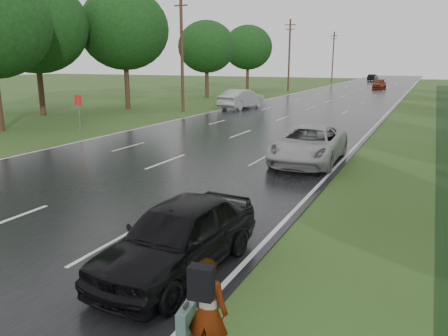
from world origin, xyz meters
TOP-DOWN VIEW (x-y plane):
  - ground at (0.00, 0.00)m, footprint 220.00×220.00m
  - road at (0.00, 45.00)m, footprint 14.00×180.00m
  - edge_stripe_east at (6.75, 45.00)m, footprint 0.12×180.00m
  - edge_stripe_west at (-6.75, 45.00)m, footprint 0.12×180.00m
  - center_line at (0.00, 45.00)m, footprint 0.12×180.00m
  - road_sign at (-8.50, 12.00)m, footprint 0.50×0.06m
  - utility_pole_mid at (-9.20, 25.00)m, footprint 1.60×0.26m
  - utility_pole_far at (-9.20, 55.00)m, footprint 1.60×0.26m
  - utility_pole_distant at (-9.20, 85.00)m, footprint 1.60×0.26m
  - tree_west_c at (-15.00, 25.00)m, footprint 7.80×7.80m
  - tree_west_d at (-14.20, 39.00)m, footprint 6.60×6.60m
  - tree_west_e at (-18.00, 18.00)m, footprint 8.00×8.00m
  - tree_west_f at (-14.80, 53.00)m, footprint 7.00×7.00m
  - pedestrian at (7.47, -2.57)m, footprint 0.80×0.63m
  - white_pickup at (5.50, 10.51)m, footprint 2.66×5.51m
  - dark_sedan at (5.66, -0.32)m, footprint 2.00×4.45m
  - silver_sedan at (-5.55, 29.23)m, footprint 2.69×5.47m
  - far_car_red at (2.33, 65.00)m, footprint 2.54×5.17m
  - far_car_dark at (-2.14, 93.48)m, footprint 1.89×4.48m

SIDE VIEW (x-z plane):
  - ground at x=0.00m, z-range 0.00..0.00m
  - road at x=0.00m, z-range 0.00..0.04m
  - edge_stripe_east at x=6.75m, z-range 0.04..0.05m
  - edge_stripe_west at x=-6.75m, z-range 0.04..0.05m
  - center_line at x=0.00m, z-range 0.04..0.05m
  - far_car_dark at x=-2.14m, z-range 0.04..1.48m
  - far_car_red at x=2.33m, z-range 0.04..1.49m
  - dark_sedan at x=5.66m, z-range 0.04..1.52m
  - white_pickup at x=5.50m, z-range 0.04..1.55m
  - pedestrian at x=7.47m, z-range 0.03..1.66m
  - silver_sedan at x=-5.55m, z-range 0.04..1.77m
  - road_sign at x=-8.50m, z-range 0.49..2.79m
  - utility_pole_mid at x=-9.20m, z-range 0.20..10.20m
  - utility_pole_far at x=-9.20m, z-range 0.20..10.20m
  - utility_pole_distant at x=-9.20m, z-range 0.20..10.20m
  - tree_west_d at x=-14.20m, z-range 1.42..10.23m
  - tree_west_f at x=-14.80m, z-range 1.49..10.78m
  - tree_west_e at x=-18.00m, z-range 1.61..12.05m
  - tree_west_c at x=-15.00m, z-range 1.70..12.13m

